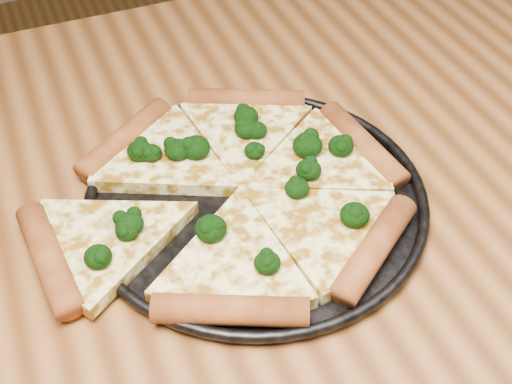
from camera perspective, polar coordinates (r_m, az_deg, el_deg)
name	(u,v)px	position (r m, az deg, el deg)	size (l,w,h in m)	color
dining_table	(182,323)	(0.69, -6.12, -10.71)	(1.20, 0.90, 0.75)	brown
pizza_pan	(256,198)	(0.66, 0.00, -0.52)	(0.33, 0.33, 0.02)	black
pizza	(233,191)	(0.65, -1.93, 0.06)	(0.36, 0.33, 0.03)	#FDF89A
broccoli_florets	(235,173)	(0.66, -1.74, 1.60)	(0.28, 0.21, 0.02)	black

